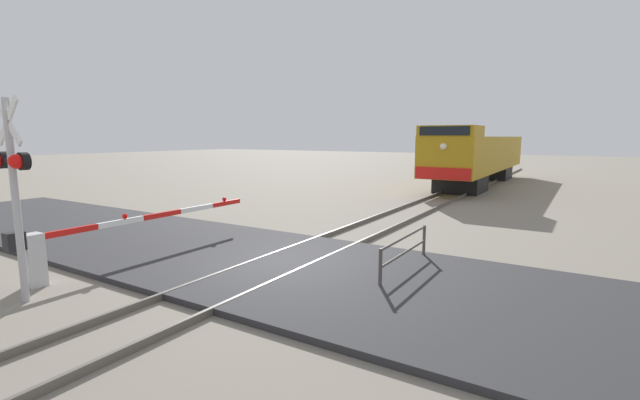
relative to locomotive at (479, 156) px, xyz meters
name	(u,v)px	position (x,y,z in m)	size (l,w,h in m)	color
ground_plane	(279,268)	(0.00, -22.78, -2.04)	(160.00, 160.00, 0.00)	gray
rail_track_left	(257,261)	(-0.72, -22.78, -1.96)	(0.08, 80.00, 0.15)	#59544C
rail_track_right	(302,270)	(0.72, -22.78, -1.96)	(0.08, 80.00, 0.15)	#59544C
road_surface	(279,265)	(0.00, -22.78, -1.97)	(36.00, 6.03, 0.14)	#2D2D30
locomotive	(479,156)	(0.00, 0.00, 0.00)	(3.08, 17.80, 3.92)	black
crossing_signal	(12,177)	(-3.00, -27.31, 0.51)	(1.18, 0.33, 4.08)	#ADADB2
crossing_gate	(82,240)	(-3.80, -25.62, -1.20)	(0.36, 7.19, 1.31)	silver
guard_railing	(405,248)	(2.87, -21.49, -1.41)	(0.08, 2.97, 0.95)	#4C4742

